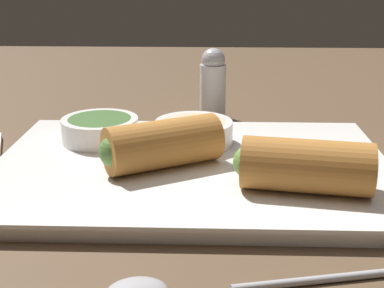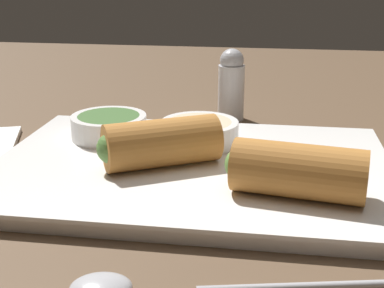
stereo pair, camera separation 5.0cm
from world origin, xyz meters
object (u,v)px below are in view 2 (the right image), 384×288
object	(u,v)px
serving_plate	(192,170)
dipping_bowl_near	(199,132)
dipping_bowl_far	(109,126)
salt_shaker	(231,84)
spoon	(141,288)

from	to	relation	value
serving_plate	dipping_bowl_near	xyz separation A→B (cm)	(0.00, 4.66, 1.96)
dipping_bowl_near	dipping_bowl_far	bearing A→B (deg)	175.70
serving_plate	dipping_bowl_far	world-z (taller)	dipping_bowl_far
dipping_bowl_near	salt_shaker	xyz separation A→B (cm)	(1.82, 13.93, 1.48)
spoon	salt_shaker	world-z (taller)	salt_shaker
dipping_bowl_far	salt_shaker	size ratio (longest dim) A/B	0.87
dipping_bowl_near	serving_plate	bearing A→B (deg)	-90.01
dipping_bowl_near	salt_shaker	bearing A→B (deg)	82.57
dipping_bowl_far	spoon	distance (cm)	24.58
dipping_bowl_near	dipping_bowl_far	size ratio (longest dim) A/B	1.00
dipping_bowl_near	dipping_bowl_far	distance (cm)	9.00
spoon	salt_shaker	distance (cm)	36.36
dipping_bowl_near	salt_shaker	distance (cm)	14.13
salt_shaker	spoon	bearing A→B (deg)	-93.23
spoon	salt_shaker	xyz separation A→B (cm)	(2.04, 36.12, 3.65)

